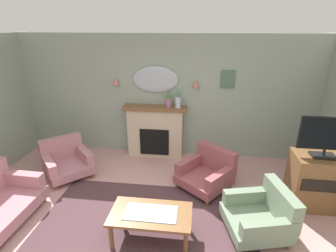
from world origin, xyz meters
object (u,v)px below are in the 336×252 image
Objects in this scene: mantel_vase_left at (178,100)px; coffee_table at (151,216)px; wall_sconce_left at (116,81)px; armchair_in_corner at (208,171)px; framed_picture at (228,79)px; tv_flatscreen at (328,136)px; wall_sconce_right at (196,83)px; armchair_beside_couch at (262,214)px; fireplace at (155,132)px; wall_mirror at (155,80)px; tv_cabinet at (316,181)px; armchair_by_coffee_table at (66,160)px; mantel_vase_centre at (168,100)px.

coffee_table is (-0.14, -2.44, -0.95)m from mantel_vase_left.
wall_sconce_left reaches higher than armchair_in_corner.
framed_picture is 0.43× the size of tv_flatscreen.
wall_sconce_right is 2.90m from coffee_table.
wall_sconce_left is at bearing 140.76° from armchair_beside_couch.
fireplace is 9.71× the size of wall_sconce_left.
coffee_table is (-0.49, -2.56, -1.28)m from wall_sconce_right.
wall_mirror reaches higher than armchair_beside_couch.
wall_mirror is 3.49m from tv_cabinet.
wall_mirror reaches higher than mantel_vase_left.
wall_sconce_left is 0.12× the size of armchair_by_coffee_table.
armchair_in_corner is (0.85, -1.06, -1.02)m from mantel_vase_centre.
mantel_vase_left is 2.62m from coffee_table.
mantel_vase_left is at bearing -5.08° from wall_sconce_left.
mantel_vase_left is 2.83× the size of wall_sconce_left.
mantel_vase_centre is 3.04m from tv_cabinet.
wall_sconce_left is 0.13× the size of coffee_table.
framed_picture reaches higher than tv_cabinet.
mantel_vase_left is 0.65m from wall_mirror.
tv_flatscreen is (1.72, -0.33, 0.94)m from armchair_in_corner.
tv_cabinet is at bearing 90.00° from tv_flatscreen.
wall_sconce_right reaches higher than tv_cabinet.
armchair_by_coffee_table is (-3.50, 1.14, 0.00)m from armchair_beside_couch.
framed_picture is (1.00, 0.18, 0.41)m from mantel_vase_left.
mantel_vase_left is at bearing -169.80° from framed_picture.
tv_cabinet reaches higher than coffee_table.
wall_sconce_left is 4.19m from tv_cabinet.
armchair_by_coffee_table is at bearing -155.16° from mantel_vase_left.
armchair_in_corner reaches higher than coffee_table.
wall_sconce_left is (-0.85, 0.09, 1.09)m from fireplace.
armchair_in_corner is at bearing -1.74° from armchair_by_coffee_table.
wall_mirror reaches higher than wall_sconce_left.
tv_cabinet is at bearing -48.70° from framed_picture.
armchair_in_corner is at bearing -47.00° from wall_mirror.
fireplace is 1.92m from armchair_by_coffee_table.
wall_mirror is 3.28m from armchair_beside_couch.
wall_mirror is at bearing 133.00° from armchair_in_corner.
mantel_vase_left is 0.35× the size of armchair_in_corner.
mantel_vase_left reaches higher than coffee_table.
framed_picture reaches higher than wall_sconce_left.
tv_cabinet is at bearing -30.17° from mantel_vase_left.
mantel_vase_left reaches higher than armchair_by_coffee_table.
armchair_beside_couch is at bearing -80.36° from framed_picture.
mantel_vase_centre is 1.29m from framed_picture.
mantel_vase_centre is 0.43× the size of tv_flatscreen.
armchair_by_coffee_table is at bearing -148.04° from fireplace.
armchair_in_corner is (0.79, 1.38, -0.08)m from coffee_table.
mantel_vase_centre is 1.70m from armchair_in_corner.
wall_sconce_left is at bearing -176.63° from wall_mirror.
fireplace is 1.38m from wall_sconce_left.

